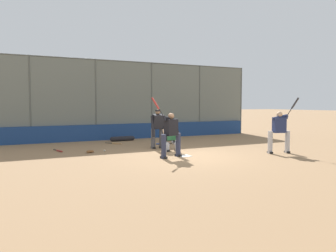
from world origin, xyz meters
TOP-DOWN VIEW (x-y plane):
  - ground_plane at (0.00, 0.00)m, footprint 160.00×160.00m
  - home_plate_marker at (0.00, 0.00)m, footprint 0.43×0.43m
  - backstop_fence at (0.00, -6.62)m, footprint 15.95×0.08m
  - padding_wall at (0.00, -6.52)m, footprint 15.56×0.18m
  - bleachers_beyond at (1.05, -9.12)m, footprint 11.11×2.50m
  - batter_at_plate at (0.59, 0.05)m, footprint 1.10×0.54m
  - catcher_behind_plate at (-0.15, -1.39)m, footprint 0.61×0.74m
  - umpire_home at (0.02, -2.30)m, footprint 0.68×0.41m
  - batter_on_deck at (-3.61, 1.04)m, footprint 0.88×0.82m
  - spare_bat_near_backstop at (-0.76, -3.48)m, footprint 0.84×0.19m
  - spare_bat_by_padding at (3.97, -3.22)m, footprint 0.25×0.79m
  - spare_bat_third_base_side at (1.17, -4.64)m, footprint 0.64×0.62m
  - spare_bat_first_base_side at (-2.55, -5.55)m, footprint 0.58×0.66m
  - fielding_glove_on_dirt at (2.92, -2.33)m, footprint 0.30×0.23m
  - baseball_loose at (2.31, -2.42)m, footprint 0.07×0.07m
  - equipment_bag_dugout_side at (0.48, -5.66)m, footprint 1.32×0.25m

SIDE VIEW (x-z plane):
  - ground_plane at x=0.00m, z-range 0.00..0.00m
  - home_plate_marker at x=0.00m, z-range 0.00..0.01m
  - spare_bat_near_backstop at x=-0.76m, z-range 0.00..0.07m
  - spare_bat_by_padding at x=3.97m, z-range 0.00..0.07m
  - spare_bat_third_base_side at x=1.17m, z-range 0.00..0.07m
  - spare_bat_first_base_side at x=-2.55m, z-range 0.00..0.07m
  - baseball_loose at x=2.31m, z-range 0.00..0.07m
  - fielding_glove_on_dirt at x=2.92m, z-range 0.00..0.11m
  - equipment_bag_dugout_side at x=0.48m, z-range 0.00..0.25m
  - padding_wall at x=0.00m, z-range 0.00..0.83m
  - bleachers_beyond at x=1.05m, z-range -0.26..1.22m
  - catcher_behind_plate at x=-0.15m, z-range 0.02..1.14m
  - batter_at_plate at x=0.59m, z-range -0.21..1.94m
  - batter_on_deck at x=-3.61m, z-range -0.20..1.96m
  - umpire_home at x=0.02m, z-range 0.06..1.74m
  - backstop_fence at x=0.00m, z-range 0.09..4.32m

